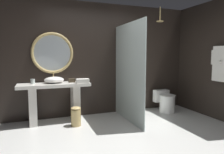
{
  "coord_description": "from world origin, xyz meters",
  "views": [
    {
      "loc": [
        -1.36,
        -2.73,
        1.41
      ],
      "look_at": [
        -0.07,
        0.74,
        1.0
      ],
      "focal_mm": 32.43,
      "sensor_mm": 36.0,
      "label": 1
    }
  ],
  "objects_px": {
    "tumbler_cup": "(33,81)",
    "tissue_box": "(72,80)",
    "round_wall_mirror": "(53,53)",
    "waste_bin": "(76,116)",
    "rain_shower_head": "(160,20)",
    "toilet": "(166,101)",
    "folded_hand_towel": "(83,81)",
    "vessel_sink": "(54,80)",
    "hanging_bathrobe": "(223,63)"
  },
  "relations": [
    {
      "from": "tissue_box",
      "to": "rain_shower_head",
      "type": "relative_size",
      "value": 0.4
    },
    {
      "from": "round_wall_mirror",
      "to": "toilet",
      "type": "relative_size",
      "value": 1.57
    },
    {
      "from": "round_wall_mirror",
      "to": "folded_hand_towel",
      "type": "height_order",
      "value": "round_wall_mirror"
    },
    {
      "from": "vessel_sink",
      "to": "waste_bin",
      "type": "distance_m",
      "value": 0.9
    },
    {
      "from": "round_wall_mirror",
      "to": "waste_bin",
      "type": "distance_m",
      "value": 1.45
    },
    {
      "from": "hanging_bathrobe",
      "to": "toilet",
      "type": "relative_size",
      "value": 1.42
    },
    {
      "from": "tissue_box",
      "to": "toilet",
      "type": "bearing_deg",
      "value": -4.77
    },
    {
      "from": "tumbler_cup",
      "to": "tissue_box",
      "type": "distance_m",
      "value": 0.78
    },
    {
      "from": "folded_hand_towel",
      "to": "toilet",
      "type": "bearing_deg",
      "value": -0.16
    },
    {
      "from": "rain_shower_head",
      "to": "waste_bin",
      "type": "relative_size",
      "value": 0.86
    },
    {
      "from": "vessel_sink",
      "to": "round_wall_mirror",
      "type": "height_order",
      "value": "round_wall_mirror"
    },
    {
      "from": "round_wall_mirror",
      "to": "folded_hand_towel",
      "type": "relative_size",
      "value": 3.33
    },
    {
      "from": "vessel_sink",
      "to": "hanging_bathrobe",
      "type": "bearing_deg",
      "value": -21.09
    },
    {
      "from": "tumbler_cup",
      "to": "round_wall_mirror",
      "type": "bearing_deg",
      "value": 21.93
    },
    {
      "from": "tumbler_cup",
      "to": "folded_hand_towel",
      "type": "bearing_deg",
      "value": -11.44
    },
    {
      "from": "tissue_box",
      "to": "folded_hand_towel",
      "type": "xyz_separation_m",
      "value": [
        0.2,
        -0.18,
        0.0
      ]
    },
    {
      "from": "vessel_sink",
      "to": "tumbler_cup",
      "type": "height_order",
      "value": "vessel_sink"
    },
    {
      "from": "hanging_bathrobe",
      "to": "tumbler_cup",
      "type": "bearing_deg",
      "value": 160.83
    },
    {
      "from": "folded_hand_towel",
      "to": "tissue_box",
      "type": "bearing_deg",
      "value": 137.12
    },
    {
      "from": "toilet",
      "to": "rain_shower_head",
      "type": "bearing_deg",
      "value": -163.2
    },
    {
      "from": "toilet",
      "to": "folded_hand_towel",
      "type": "relative_size",
      "value": 2.11
    },
    {
      "from": "tumbler_cup",
      "to": "folded_hand_towel",
      "type": "relative_size",
      "value": 0.38
    },
    {
      "from": "rain_shower_head",
      "to": "tumbler_cup",
      "type": "bearing_deg",
      "value": 174.08
    },
    {
      "from": "tumbler_cup",
      "to": "rain_shower_head",
      "type": "xyz_separation_m",
      "value": [
        2.79,
        -0.29,
        1.35
      ]
    },
    {
      "from": "vessel_sink",
      "to": "waste_bin",
      "type": "bearing_deg",
      "value": -49.83
    },
    {
      "from": "round_wall_mirror",
      "to": "rain_shower_head",
      "type": "height_order",
      "value": "rain_shower_head"
    },
    {
      "from": "folded_hand_towel",
      "to": "waste_bin",
      "type": "bearing_deg",
      "value": -128.09
    },
    {
      "from": "vessel_sink",
      "to": "waste_bin",
      "type": "xyz_separation_m",
      "value": [
        0.37,
        -0.43,
        -0.69
      ]
    },
    {
      "from": "round_wall_mirror",
      "to": "toilet",
      "type": "distance_m",
      "value": 2.93
    },
    {
      "from": "waste_bin",
      "to": "hanging_bathrobe",
      "type": "bearing_deg",
      "value": -15.88
    },
    {
      "from": "tumbler_cup",
      "to": "tissue_box",
      "type": "relative_size",
      "value": 0.76
    },
    {
      "from": "round_wall_mirror",
      "to": "tumbler_cup",
      "type": "bearing_deg",
      "value": -158.07
    },
    {
      "from": "tumbler_cup",
      "to": "waste_bin",
      "type": "xyz_separation_m",
      "value": [
        0.78,
        -0.45,
        -0.68
      ]
    },
    {
      "from": "rain_shower_head",
      "to": "hanging_bathrobe",
      "type": "xyz_separation_m",
      "value": [
        0.88,
        -0.99,
        -0.97
      ]
    },
    {
      "from": "tumbler_cup",
      "to": "round_wall_mirror",
      "type": "xyz_separation_m",
      "value": [
        0.42,
        0.17,
        0.58
      ]
    },
    {
      "from": "hanging_bathrobe",
      "to": "toilet",
      "type": "height_order",
      "value": "hanging_bathrobe"
    },
    {
      "from": "round_wall_mirror",
      "to": "hanging_bathrobe",
      "type": "height_order",
      "value": "round_wall_mirror"
    },
    {
      "from": "rain_shower_head",
      "to": "toilet",
      "type": "height_order",
      "value": "rain_shower_head"
    },
    {
      "from": "tissue_box",
      "to": "waste_bin",
      "type": "height_order",
      "value": "tissue_box"
    },
    {
      "from": "tissue_box",
      "to": "folded_hand_towel",
      "type": "relative_size",
      "value": 0.5
    },
    {
      "from": "vessel_sink",
      "to": "folded_hand_towel",
      "type": "height_order",
      "value": "vessel_sink"
    },
    {
      "from": "vessel_sink",
      "to": "toilet",
      "type": "distance_m",
      "value": 2.73
    },
    {
      "from": "hanging_bathrobe",
      "to": "waste_bin",
      "type": "bearing_deg",
      "value": 164.12
    },
    {
      "from": "folded_hand_towel",
      "to": "hanging_bathrobe",
      "type": "bearing_deg",
      "value": -21.84
    },
    {
      "from": "tissue_box",
      "to": "round_wall_mirror",
      "type": "xyz_separation_m",
      "value": [
        -0.37,
        0.18,
        0.59
      ]
    },
    {
      "from": "tissue_box",
      "to": "toilet",
      "type": "height_order",
      "value": "tissue_box"
    },
    {
      "from": "vessel_sink",
      "to": "round_wall_mirror",
      "type": "distance_m",
      "value": 0.59
    },
    {
      "from": "vessel_sink",
      "to": "folded_hand_towel",
      "type": "xyz_separation_m",
      "value": [
        0.57,
        -0.18,
        -0.03
      ]
    },
    {
      "from": "rain_shower_head",
      "to": "folded_hand_towel",
      "type": "distance_m",
      "value": 2.26
    },
    {
      "from": "vessel_sink",
      "to": "folded_hand_towel",
      "type": "bearing_deg",
      "value": -17.43
    }
  ]
}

